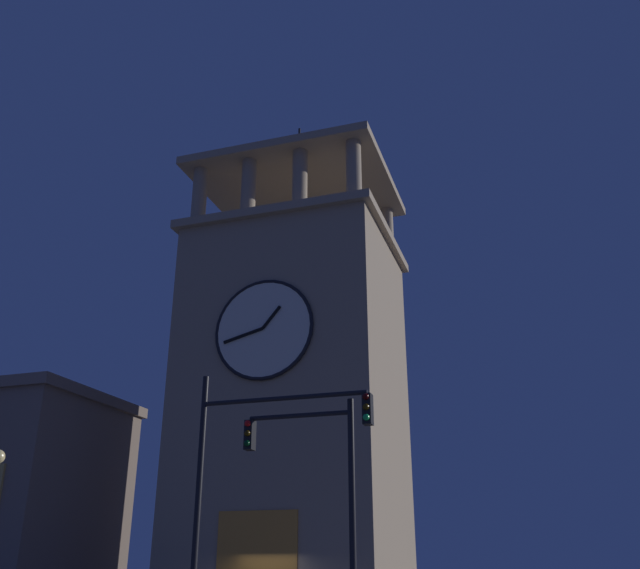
# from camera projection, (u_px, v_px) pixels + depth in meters

# --- Properties ---
(clocktower) EXTENTS (9.50, 8.56, 23.84)m
(clocktower) POSITION_uv_depth(u_px,v_px,m) (296.00, 404.00, 31.26)
(clocktower) COLOR gray
(clocktower) RESTS_ON ground_plane
(traffic_signal_near) EXTENTS (4.61, 0.41, 6.74)m
(traffic_signal_near) POSITION_uv_depth(u_px,v_px,m) (250.00, 465.00, 17.06)
(traffic_signal_near) COLOR black
(traffic_signal_near) RESTS_ON ground_plane
(traffic_signal_mid) EXTENTS (2.87, 0.41, 5.91)m
(traffic_signal_mid) POSITION_uv_depth(u_px,v_px,m) (317.00, 484.00, 16.58)
(traffic_signal_mid) COLOR black
(traffic_signal_mid) RESTS_ON ground_plane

